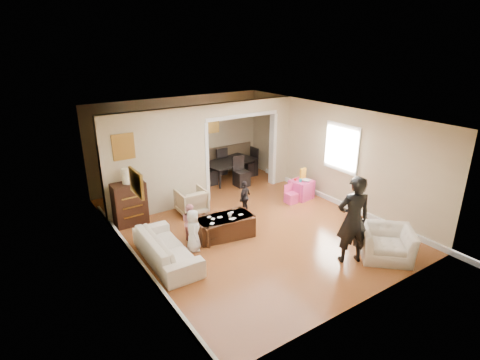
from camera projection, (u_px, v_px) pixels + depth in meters
floor at (245, 223)px, 9.11m from camera, size 7.00×7.00×0.00m
partition_left at (158, 163)px, 9.35m from camera, size 2.75×0.18×2.60m
partition_right at (279, 141)px, 11.35m from camera, size 0.55×0.18×2.60m
partition_header at (241, 107)px, 10.24m from camera, size 2.22×0.18×0.35m
window_pane at (342, 148)px, 9.68m from camera, size 0.03×0.95×1.10m
framed_art_partition at (123, 147)px, 8.65m from camera, size 0.45×0.03×0.55m
framed_art_sofa_wall at (136, 183)px, 6.61m from camera, size 0.03×0.55×0.40m
framed_art_alcove at (212, 123)px, 11.78m from camera, size 0.45×0.03×0.55m
sofa at (167, 248)px, 7.49m from camera, size 0.80×1.96×0.57m
armchair_back at (191, 201)px, 9.56m from camera, size 0.71×0.73×0.64m
armchair_front at (386, 243)px, 7.58m from camera, size 1.30×1.30×0.64m
dresser at (130, 204)px, 8.93m from camera, size 0.75×0.42×1.03m
table_lamp at (127, 176)px, 8.68m from camera, size 0.22×0.22×0.36m
potted_plant at (135, 176)px, 8.80m from camera, size 0.25×0.22×0.28m
coffee_table at (225, 227)px, 8.45m from camera, size 1.34×0.84×0.47m
coffee_cup at (230, 215)px, 8.36m from camera, size 0.12×0.12×0.09m
play_table at (301, 189)px, 10.49m from camera, size 0.61×0.61×0.52m
cereal_box at (303, 174)px, 10.49m from camera, size 0.21×0.10×0.30m
cyan_cup at (300, 180)px, 10.29m from camera, size 0.08×0.08×0.08m
toy_block at (296, 179)px, 10.42m from camera, size 0.10×0.09×0.05m
play_bowl at (306, 181)px, 10.32m from camera, size 0.26×0.26×0.06m
dining_table at (230, 170)px, 11.87m from camera, size 1.88×1.31×0.60m
adult_person at (353, 220)px, 7.28m from camera, size 0.77×0.66×1.79m
child_kneel_a at (193, 231)px, 7.81m from camera, size 0.43×0.52×0.90m
child_kneel_b at (190, 222)px, 8.25m from camera, size 0.38×0.45×0.84m
child_toddler at (245, 197)px, 9.51m from camera, size 0.55×0.43×0.86m
craft_papers at (224, 218)px, 8.33m from camera, size 0.87×0.49×0.00m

